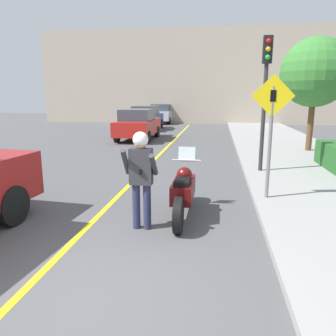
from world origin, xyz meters
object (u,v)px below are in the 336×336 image
object	(u,v)px
street_tree	(315,73)
parked_car_silver	(162,113)
motorcycle	(183,191)
parked_car_red	(138,124)
traffic_light	(266,80)
person_biker	(141,170)
parked_car_blue	(146,118)
crossing_sign	(271,125)

from	to	relation	value
street_tree	parked_car_silver	xyz separation A→B (m)	(-8.73, 14.54, -2.44)
motorcycle	parked_car_red	size ratio (longest dim) A/B	0.56
traffic_light	street_tree	size ratio (longest dim) A/B	0.86
parked_car_red	parked_car_silver	world-z (taller)	same
person_biker	traffic_light	xyz separation A→B (m)	(2.67, 4.66, 1.75)
street_tree	parked_car_silver	bearing A→B (deg)	121.00
street_tree	person_biker	bearing A→B (deg)	-120.02
person_biker	parked_car_silver	xyz separation A→B (m)	(-3.58, 23.45, -0.24)
motorcycle	parked_car_blue	distance (m)	17.51
traffic_light	street_tree	bearing A→B (deg)	59.71
parked_car_red	parked_car_silver	xyz separation A→B (m)	(-0.56, 11.27, 0.00)
parked_car_silver	traffic_light	bearing A→B (deg)	-71.60
person_biker	parked_car_blue	world-z (taller)	person_biker
motorcycle	person_biker	distance (m)	1.18
parked_car_silver	parked_car_blue	bearing A→B (deg)	-91.66
parked_car_blue	parked_car_silver	bearing A→B (deg)	88.34
crossing_sign	street_tree	world-z (taller)	street_tree
person_biker	parked_car_blue	bearing A→B (deg)	101.97
motorcycle	parked_car_silver	world-z (taller)	parked_car_silver
crossing_sign	parked_car_red	world-z (taller)	crossing_sign
motorcycle	parked_car_blue	xyz separation A→B (m)	(-4.43, 16.94, 0.34)
motorcycle	crossing_sign	bearing A→B (deg)	31.76
person_biker	street_tree	distance (m)	10.53
traffic_light	street_tree	world-z (taller)	street_tree
person_biker	street_tree	bearing A→B (deg)	59.98
street_tree	parked_car_blue	xyz separation A→B (m)	(-8.90, 8.79, -2.44)
street_tree	parked_car_silver	size ratio (longest dim) A/B	1.09
street_tree	parked_car_silver	distance (m)	17.13
motorcycle	person_biker	world-z (taller)	person_biker
motorcycle	traffic_light	xyz separation A→B (m)	(1.98, 3.90, 2.33)
crossing_sign	parked_car_blue	distance (m)	17.04
person_biker	traffic_light	distance (m)	5.65
street_tree	parked_car_red	xyz separation A→B (m)	(-8.18, 3.27, -2.44)
parked_car_red	street_tree	bearing A→B (deg)	-21.79
parked_car_blue	parked_car_silver	distance (m)	5.75
motorcycle	parked_car_blue	world-z (taller)	parked_car_blue
parked_car_blue	parked_car_silver	world-z (taller)	same
crossing_sign	parked_car_silver	bearing A→B (deg)	105.65
traffic_light	parked_car_silver	bearing A→B (deg)	108.40
person_biker	parked_car_silver	distance (m)	23.72
person_biker	crossing_sign	bearing A→B (deg)	37.08
traffic_light	parked_car_blue	world-z (taller)	traffic_light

